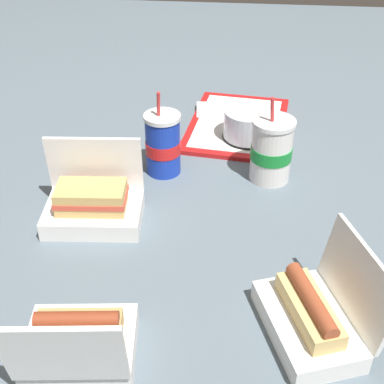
% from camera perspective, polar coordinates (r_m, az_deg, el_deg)
% --- Properties ---
extents(ground_plane, '(3.20, 3.20, 0.00)m').
position_cam_1_polar(ground_plane, '(1.22, 0.39, -0.65)').
color(ground_plane, slate).
extents(food_tray, '(0.40, 0.30, 0.01)m').
position_cam_1_polar(food_tray, '(1.52, 4.86, 7.19)').
color(food_tray, red).
rests_on(food_tray, ground_plane).
extents(cake_container, '(0.14, 0.14, 0.08)m').
position_cam_1_polar(cake_container, '(1.42, 6.07, 7.12)').
color(cake_container, black).
rests_on(cake_container, food_tray).
extents(ketchup_cup, '(0.04, 0.04, 0.02)m').
position_cam_1_polar(ketchup_cup, '(1.54, 5.36, 8.50)').
color(ketchup_cup, white).
rests_on(ketchup_cup, food_tray).
extents(napkin_stack, '(0.11, 0.11, 0.00)m').
position_cam_1_polar(napkin_stack, '(1.58, 2.34, 8.77)').
color(napkin_stack, white).
rests_on(napkin_stack, food_tray).
extents(plastic_fork, '(0.09, 0.08, 0.00)m').
position_cam_1_polar(plastic_fork, '(1.55, 7.24, 8.05)').
color(plastic_fork, white).
rests_on(plastic_fork, food_tray).
extents(clamshell_hotdog_back, '(0.19, 0.19, 0.18)m').
position_cam_1_polar(clamshell_hotdog_back, '(0.88, -12.02, -15.39)').
color(clamshell_hotdog_back, white).
rests_on(clamshell_hotdog_back, ground_plane).
extents(clamshell_sandwich_right, '(0.16, 0.21, 0.17)m').
position_cam_1_polar(clamshell_sandwich_right, '(1.14, -10.51, -1.22)').
color(clamshell_sandwich_right, white).
rests_on(clamshell_sandwich_right, ground_plane).
extents(clamshell_hotdog_front, '(0.24, 0.21, 0.16)m').
position_cam_1_polar(clamshell_hotdog_front, '(0.92, 12.86, -12.68)').
color(clamshell_hotdog_front, white).
rests_on(clamshell_hotdog_front, ground_plane).
extents(soda_cup_left, '(0.10, 0.10, 0.21)m').
position_cam_1_polar(soda_cup_left, '(1.26, 8.46, 4.44)').
color(soda_cup_left, white).
rests_on(soda_cup_left, ground_plane).
extents(soda_cup_right, '(0.09, 0.09, 0.21)m').
position_cam_1_polar(soda_cup_right, '(1.28, -3.11, 5.12)').
color(soda_cup_right, '#1938B7').
rests_on(soda_cup_right, ground_plane).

